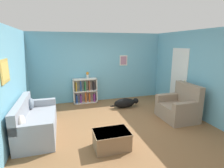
% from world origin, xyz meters
% --- Properties ---
extents(ground_plane, '(14.00, 14.00, 0.00)m').
position_xyz_m(ground_plane, '(0.00, 0.00, 0.00)').
color(ground_plane, brown).
extents(wall_back, '(5.60, 0.13, 2.60)m').
position_xyz_m(wall_back, '(0.00, 2.25, 1.30)').
color(wall_back, '#6BADC6').
rests_on(wall_back, ground_plane).
extents(wall_left, '(0.13, 5.00, 2.60)m').
position_xyz_m(wall_left, '(-2.55, -0.00, 1.30)').
color(wall_left, '#6BADC6').
rests_on(wall_left, ground_plane).
extents(wall_right, '(0.16, 5.00, 2.60)m').
position_xyz_m(wall_right, '(2.55, 0.02, 1.29)').
color(wall_right, '#6BADC6').
rests_on(wall_right, ground_plane).
extents(couch, '(0.82, 1.80, 0.89)m').
position_xyz_m(couch, '(-2.07, -0.04, 0.32)').
color(couch, '#9399A3').
rests_on(couch, ground_plane).
extents(bookshelf, '(0.89, 0.29, 0.93)m').
position_xyz_m(bookshelf, '(-0.57, 2.05, 0.45)').
color(bookshelf, silver).
rests_on(bookshelf, ground_plane).
extents(recliner_chair, '(0.88, 1.04, 1.05)m').
position_xyz_m(recliner_chair, '(1.89, -0.22, 0.36)').
color(recliner_chair, gray).
rests_on(recliner_chair, ground_plane).
extents(coffee_table, '(0.76, 0.55, 0.38)m').
position_xyz_m(coffee_table, '(-0.45, -1.11, 0.21)').
color(coffee_table, '#846647').
rests_on(coffee_table, ground_plane).
extents(dog, '(1.05, 0.30, 0.34)m').
position_xyz_m(dog, '(0.70, 1.10, 0.17)').
color(dog, black).
rests_on(dog, ground_plane).
extents(vase, '(0.11, 0.11, 0.25)m').
position_xyz_m(vase, '(-0.47, 2.03, 1.08)').
color(vase, silver).
rests_on(vase, bookshelf).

